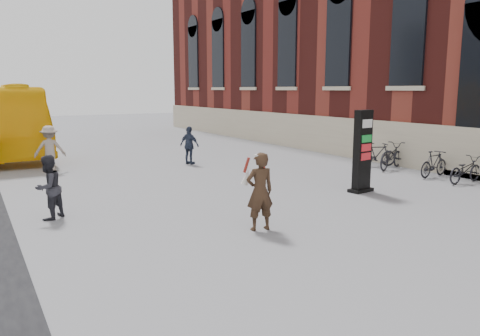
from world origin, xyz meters
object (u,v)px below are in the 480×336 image
pedestrian_b (50,149)px  bike_5 (434,164)px  pedestrian_c (190,145)px  info_pylon (362,151)px  pedestrian_a (48,187)px  bike_4 (465,170)px  bike_6 (391,156)px  bike_7 (377,154)px  woman (260,191)px

pedestrian_b → bike_5: (11.67, -8.09, -0.40)m
pedestrian_c → pedestrian_b: bearing=51.2°
info_pylon → pedestrian_a: 8.88m
pedestrian_a → bike_5: size_ratio=0.98×
info_pylon → pedestrian_c: (-2.33, 7.56, -0.45)m
pedestrian_a → bike_4: size_ratio=0.92×
bike_4 → bike_6: size_ratio=0.87×
pedestrian_a → pedestrian_c: size_ratio=0.98×
bike_6 → bike_7: size_ratio=1.21×
bike_6 → info_pylon: bearing=101.3°
pedestrian_c → bike_5: 9.51m
info_pylon → pedestrian_b: bearing=123.5°
pedestrian_c → bike_4: (6.35, -8.31, -0.35)m
pedestrian_c → bike_4: bearing=-170.7°
info_pylon → pedestrian_c: 7.92m
woman → bike_7: (8.84, 4.94, -0.41)m
woman → pedestrian_c: woman is taller
info_pylon → woman: bearing=-168.3°
info_pylon → pedestrian_a: info_pylon is taller
pedestrian_a → bike_7: size_ratio=0.96×
bike_5 → bike_7: (0.00, 2.71, 0.01)m
woman → bike_4: size_ratio=1.03×
pedestrian_a → info_pylon: bearing=129.1°
bike_5 → info_pylon: bearing=90.7°
info_pylon → bike_5: bearing=-1.5°
info_pylon → bike_4: bearing=-18.9°
info_pylon → pedestrian_b: (-7.66, 8.57, -0.37)m
pedestrian_a → bike_4: (12.75, -2.29, -0.33)m
woman → pedestrian_c: size_ratio=1.10×
bike_6 → woman: bearing=95.3°
pedestrian_c → bike_6: size_ratio=0.81×
pedestrian_c → bike_6: 8.14m
pedestrian_a → bike_6: 12.78m
woman → pedestrian_c: 9.64m
bike_4 → bike_5: (0.00, 1.23, 0.03)m
pedestrian_a → woman: bearing=98.9°
info_pylon → bike_6: (4.01, 2.46, -0.73)m
info_pylon → bike_4: (4.01, -0.75, -0.80)m
bike_5 → pedestrian_c: bearing=35.8°
pedestrian_b → bike_7: 12.86m
pedestrian_a → bike_5: pedestrian_a is taller
pedestrian_a → bike_7: pedestrian_a is taller
woman → pedestrian_b: 10.71m
pedestrian_b → bike_4: pedestrian_b is taller
woman → pedestrian_a: (-3.91, 3.30, -0.12)m
pedestrian_b → bike_6: bearing=163.0°
woman → pedestrian_b: size_ratio=1.00×
bike_4 → info_pylon: bearing=76.8°
bike_6 → bike_5: bearing=159.8°
woman → bike_5: size_ratio=1.10×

